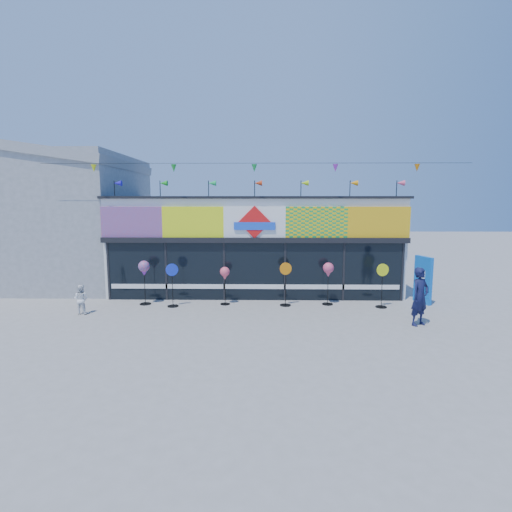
{
  "coord_description": "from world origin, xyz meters",
  "views": [
    {
      "loc": [
        0.32,
        -12.08,
        3.9
      ],
      "look_at": [
        0.08,
        2.0,
        1.96
      ],
      "focal_mm": 28.0,
      "sensor_mm": 36.0,
      "label": 1
    }
  ],
  "objects_px": {
    "spinner_0": "(144,269)",
    "child": "(81,299)",
    "spinner_2": "(225,274)",
    "blue_sign": "(423,280)",
    "spinner_1": "(172,284)",
    "spinner_3": "(286,283)",
    "spinner_4": "(328,271)",
    "spinner_5": "(382,284)",
    "adult_man": "(420,297)"
  },
  "relations": [
    {
      "from": "blue_sign",
      "to": "spinner_1",
      "type": "xyz_separation_m",
      "value": [
        -9.52,
        -0.7,
        -0.06
      ]
    },
    {
      "from": "blue_sign",
      "to": "spinner_5",
      "type": "height_order",
      "value": "blue_sign"
    },
    {
      "from": "adult_man",
      "to": "child",
      "type": "relative_size",
      "value": 1.78
    },
    {
      "from": "spinner_1",
      "to": "child",
      "type": "distance_m",
      "value": 3.16
    },
    {
      "from": "spinner_0",
      "to": "child",
      "type": "bearing_deg",
      "value": -144.08
    },
    {
      "from": "spinner_2",
      "to": "child",
      "type": "relative_size",
      "value": 1.4
    },
    {
      "from": "spinner_2",
      "to": "spinner_5",
      "type": "distance_m",
      "value": 5.84
    },
    {
      "from": "spinner_1",
      "to": "spinner_2",
      "type": "distance_m",
      "value": 1.98
    },
    {
      "from": "spinner_2",
      "to": "adult_man",
      "type": "height_order",
      "value": "adult_man"
    },
    {
      "from": "spinner_3",
      "to": "spinner_5",
      "type": "relative_size",
      "value": 1.0
    },
    {
      "from": "spinner_0",
      "to": "adult_man",
      "type": "height_order",
      "value": "adult_man"
    },
    {
      "from": "spinner_1",
      "to": "spinner_5",
      "type": "height_order",
      "value": "spinner_5"
    },
    {
      "from": "blue_sign",
      "to": "spinner_3",
      "type": "distance_m",
      "value": 5.33
    },
    {
      "from": "spinner_0",
      "to": "spinner_1",
      "type": "bearing_deg",
      "value": -15.24
    },
    {
      "from": "spinner_3",
      "to": "spinner_1",
      "type": "bearing_deg",
      "value": -177.21
    },
    {
      "from": "blue_sign",
      "to": "adult_man",
      "type": "xyz_separation_m",
      "value": [
        -1.21,
        -2.82,
        0.01
      ]
    },
    {
      "from": "spinner_0",
      "to": "spinner_2",
      "type": "relative_size",
      "value": 1.16
    },
    {
      "from": "spinner_1",
      "to": "spinner_3",
      "type": "bearing_deg",
      "value": 2.79
    },
    {
      "from": "spinner_1",
      "to": "spinner_2",
      "type": "bearing_deg",
      "value": 10.19
    },
    {
      "from": "spinner_4",
      "to": "spinner_3",
      "type": "bearing_deg",
      "value": -173.62
    },
    {
      "from": "spinner_3",
      "to": "adult_man",
      "type": "distance_m",
      "value": 4.71
    },
    {
      "from": "child",
      "to": "spinner_1",
      "type": "bearing_deg",
      "value": -155.69
    },
    {
      "from": "spinner_2",
      "to": "spinner_4",
      "type": "distance_m",
      "value": 3.9
    },
    {
      "from": "spinner_0",
      "to": "spinner_4",
      "type": "relative_size",
      "value": 1.04
    },
    {
      "from": "blue_sign",
      "to": "spinner_2",
      "type": "height_order",
      "value": "blue_sign"
    },
    {
      "from": "blue_sign",
      "to": "spinner_4",
      "type": "relative_size",
      "value": 1.12
    },
    {
      "from": "blue_sign",
      "to": "spinner_4",
      "type": "distance_m",
      "value": 3.72
    },
    {
      "from": "spinner_1",
      "to": "child",
      "type": "bearing_deg",
      "value": -160.92
    },
    {
      "from": "spinner_2",
      "to": "adult_man",
      "type": "relative_size",
      "value": 0.78
    },
    {
      "from": "spinner_0",
      "to": "spinner_4",
      "type": "distance_m",
      "value": 6.95
    },
    {
      "from": "spinner_5",
      "to": "adult_man",
      "type": "relative_size",
      "value": 0.88
    },
    {
      "from": "spinner_0",
      "to": "spinner_1",
      "type": "distance_m",
      "value": 1.27
    },
    {
      "from": "child",
      "to": "spinner_3",
      "type": "bearing_deg",
      "value": -165.03
    },
    {
      "from": "spinner_0",
      "to": "child",
      "type": "height_order",
      "value": "spinner_0"
    },
    {
      "from": "spinner_0",
      "to": "adult_man",
      "type": "relative_size",
      "value": 0.91
    },
    {
      "from": "blue_sign",
      "to": "spinner_0",
      "type": "distance_m",
      "value": 10.66
    },
    {
      "from": "spinner_1",
      "to": "spinner_3",
      "type": "height_order",
      "value": "spinner_3"
    },
    {
      "from": "spinner_1",
      "to": "adult_man",
      "type": "height_order",
      "value": "adult_man"
    },
    {
      "from": "blue_sign",
      "to": "child",
      "type": "relative_size",
      "value": 1.75
    },
    {
      "from": "spinner_2",
      "to": "child",
      "type": "xyz_separation_m",
      "value": [
        -4.89,
        -1.37,
        -0.64
      ]
    },
    {
      "from": "spinner_5",
      "to": "spinner_4",
      "type": "bearing_deg",
      "value": 168.95
    },
    {
      "from": "blue_sign",
      "to": "spinner_0",
      "type": "relative_size",
      "value": 1.08
    },
    {
      "from": "spinner_1",
      "to": "spinner_5",
      "type": "bearing_deg",
      "value": 0.07
    },
    {
      "from": "blue_sign",
      "to": "spinner_3",
      "type": "height_order",
      "value": "blue_sign"
    },
    {
      "from": "spinner_3",
      "to": "child",
      "type": "height_order",
      "value": "spinner_3"
    },
    {
      "from": "spinner_2",
      "to": "spinner_4",
      "type": "bearing_deg",
      "value": 0.59
    },
    {
      "from": "spinner_3",
      "to": "spinner_4",
      "type": "height_order",
      "value": "spinner_3"
    },
    {
      "from": "spinner_1",
      "to": "spinner_4",
      "type": "distance_m",
      "value": 5.85
    },
    {
      "from": "spinner_0",
      "to": "spinner_5",
      "type": "xyz_separation_m",
      "value": [
        8.88,
        -0.3,
        -0.48
      ]
    },
    {
      "from": "spinner_5",
      "to": "adult_man",
      "type": "height_order",
      "value": "adult_man"
    }
  ]
}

